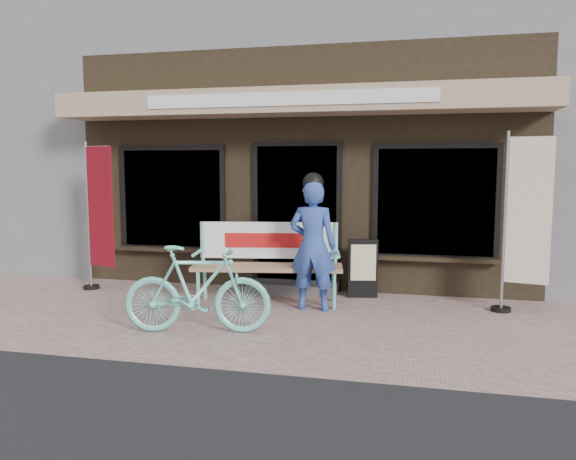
% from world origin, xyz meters
% --- Properties ---
extents(ground, '(70.00, 70.00, 0.00)m').
position_xyz_m(ground, '(0.00, 0.00, 0.00)').
color(ground, tan).
rests_on(ground, ground).
extents(storefront, '(7.00, 6.77, 6.00)m').
position_xyz_m(storefront, '(0.00, 4.96, 2.99)').
color(storefront, black).
rests_on(storefront, ground).
extents(bench, '(2.07, 0.85, 1.09)m').
position_xyz_m(bench, '(-0.21, 1.10, 0.64)').
color(bench, '#6ED7C4').
rests_on(bench, ground).
extents(person, '(0.61, 0.41, 1.78)m').
position_xyz_m(person, '(0.46, 0.84, 0.87)').
color(person, '#2D499E').
rests_on(person, ground).
extents(bicycle, '(1.70, 0.78, 0.99)m').
position_xyz_m(bicycle, '(-0.60, -0.46, 0.49)').
color(bicycle, '#6ED7C4').
rests_on(bicycle, ground).
extents(nobori_red, '(0.66, 0.33, 2.22)m').
position_xyz_m(nobori_red, '(-2.84, 1.23, 1.14)').
color(nobori_red, gray).
rests_on(nobori_red, ground).
extents(nobori_cream, '(0.68, 0.30, 2.29)m').
position_xyz_m(nobori_cream, '(3.06, 1.26, 1.18)').
color(nobori_cream, gray).
rests_on(nobori_cream, ground).
extents(menu_stand, '(0.42, 0.17, 0.83)m').
position_xyz_m(menu_stand, '(1.03, 1.67, 0.43)').
color(menu_stand, black).
rests_on(menu_stand, ground).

